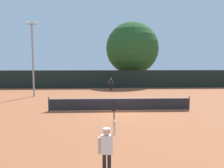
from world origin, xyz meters
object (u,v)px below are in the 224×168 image
at_px(light_pole, 33,54).
at_px(parked_car_near, 63,79).
at_px(tennis_ball, 132,112).
at_px(player_serving, 107,145).
at_px(player_receiving, 111,83).
at_px(large_tree, 132,48).

height_order(light_pole, parked_car_near, light_pole).
height_order(tennis_ball, light_pole, light_pole).
bearing_deg(player_serving, parked_car_near, 102.22).
bearing_deg(player_receiving, large_tree, -116.29).
height_order(player_receiving, large_tree, large_tree).
bearing_deg(parked_car_near, tennis_ball, -74.02).
xyz_separation_m(player_serving, light_pole, (-7.41, 17.31, 3.37)).
relative_size(player_receiving, parked_car_near, 0.35).
distance_m(large_tree, parked_car_near, 12.52).
height_order(player_serving, large_tree, large_tree).
bearing_deg(player_receiving, player_serving, 87.56).
bearing_deg(light_pole, player_receiving, 28.96).
bearing_deg(player_receiving, tennis_ball, 94.77).
bearing_deg(tennis_ball, player_serving, -102.06).
height_order(light_pole, large_tree, large_tree).
bearing_deg(large_tree, tennis_ball, -97.37).
bearing_deg(tennis_ball, large_tree, 82.63).
height_order(tennis_ball, large_tree, large_tree).
height_order(player_serving, player_receiving, player_serving).
relative_size(light_pole, large_tree, 0.79).
bearing_deg(parked_car_near, large_tree, -15.49).
bearing_deg(large_tree, parked_car_near, 170.28).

